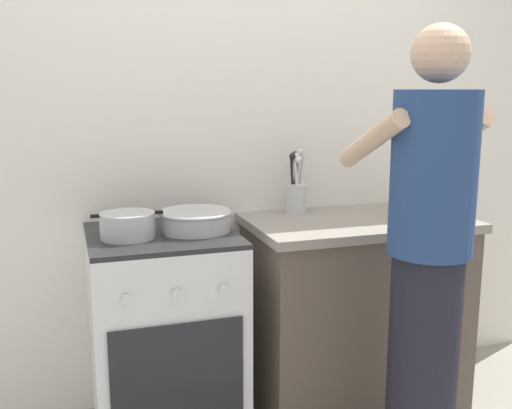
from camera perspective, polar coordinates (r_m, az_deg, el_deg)
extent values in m
cube|color=silver|center=(2.88, 0.49, 6.44)|extent=(3.20, 0.10, 2.50)
cube|color=brown|center=(2.89, 9.45, -10.47)|extent=(0.96, 0.56, 0.86)
cube|color=gray|center=(2.75, 9.74, -1.72)|extent=(1.00, 0.60, 0.04)
cube|color=silver|center=(2.62, -8.77, -12.54)|extent=(0.60, 0.60, 0.88)
cube|color=#232326|center=(2.47, -9.08, -2.93)|extent=(0.60, 0.60, 0.02)
cube|color=black|center=(2.35, -7.49, -15.88)|extent=(0.51, 0.01, 0.40)
cylinder|color=silver|center=(2.20, -12.34, -8.92)|extent=(0.04, 0.01, 0.04)
cylinder|color=silver|center=(2.22, -7.66, -8.56)|extent=(0.04, 0.01, 0.04)
cylinder|color=silver|center=(2.26, -3.12, -8.14)|extent=(0.04, 0.01, 0.04)
cylinder|color=#B2B2B7|center=(2.40, -12.26, -1.97)|extent=(0.22, 0.22, 0.10)
cube|color=black|center=(2.38, -15.25, -1.10)|extent=(0.04, 0.02, 0.01)
cube|color=black|center=(2.40, -9.38, -0.74)|extent=(0.04, 0.02, 0.01)
cylinder|color=#B7B7BC|center=(2.47, -5.87, -1.60)|extent=(0.29, 0.29, 0.08)
torus|color=#B7B7BC|center=(2.47, -5.89, -0.74)|extent=(0.31, 0.31, 0.01)
cylinder|color=silver|center=(2.82, 3.90, 0.57)|extent=(0.10, 0.10, 0.14)
cylinder|color=#9E7547|center=(2.81, 3.89, 2.02)|extent=(0.04, 0.04, 0.24)
sphere|color=#9E7547|center=(2.79, 3.93, 4.66)|extent=(0.03, 0.03, 0.03)
cylinder|color=#B7BABF|center=(2.82, 4.23, 2.20)|extent=(0.03, 0.05, 0.26)
sphere|color=#B7BABF|center=(2.80, 4.27, 5.06)|extent=(0.03, 0.03, 0.03)
cylinder|color=silver|center=(2.80, 3.89, 2.03)|extent=(0.03, 0.06, 0.24)
sphere|color=silver|center=(2.79, 3.93, 4.69)|extent=(0.03, 0.03, 0.03)
cylinder|color=black|center=(2.82, 3.75, 2.10)|extent=(0.03, 0.01, 0.25)
sphere|color=black|center=(2.80, 3.79, 4.81)|extent=(0.03, 0.03, 0.03)
cylinder|color=silver|center=(2.79, 4.05, 1.84)|extent=(0.05, 0.01, 0.22)
sphere|color=silver|center=(2.77, 4.09, 4.30)|extent=(0.03, 0.03, 0.03)
cylinder|color=black|center=(2.80, 3.52, 2.01)|extent=(0.01, 0.05, 0.24)
sphere|color=black|center=(2.78, 3.55, 4.67)|extent=(0.03, 0.03, 0.03)
cylinder|color=gold|center=(2.86, 13.39, 0.71)|extent=(0.06, 0.06, 0.16)
cylinder|color=gold|center=(2.85, 13.48, 2.70)|extent=(0.03, 0.03, 0.04)
cylinder|color=black|center=(2.85, 13.51, 3.22)|extent=(0.03, 0.03, 0.02)
cylinder|color=black|center=(2.38, 15.71, -15.06)|extent=(0.26, 0.26, 0.90)
cylinder|color=navy|center=(2.17, 16.73, 2.86)|extent=(0.30, 0.30, 0.58)
sphere|color=#D3AA8C|center=(2.15, 17.35, 13.74)|extent=(0.20, 0.20, 0.20)
cylinder|color=#D3AA8C|center=(2.18, 11.09, 6.08)|extent=(0.07, 0.41, 0.24)
cylinder|color=#D3AA8C|center=(2.37, 18.35, 6.10)|extent=(0.07, 0.41, 0.24)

